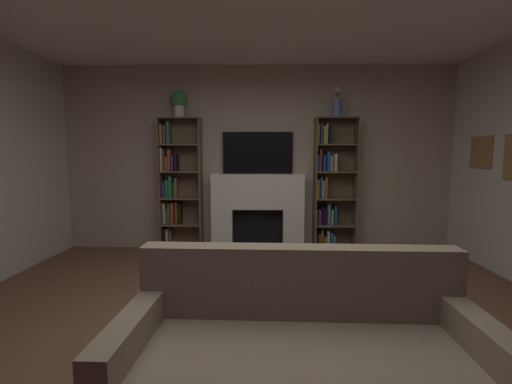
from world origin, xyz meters
The scene contains 9 objects.
ground_plane centered at (0.00, 0.00, 0.00)m, with size 6.77×6.77×0.00m, color brown.
wall_back_accent centered at (0.00, 2.71, 1.34)m, with size 5.76×0.06×2.67m, color #AC9F89.
fireplace centered at (0.00, 2.55, 0.60)m, with size 1.43×0.56×1.12m.
tv centered at (0.00, 2.65, 1.42)m, with size 1.01×0.06×0.60m, color black.
bookshelf_left centered at (-1.18, 2.58, 0.94)m, with size 0.59×0.27×1.92m.
bookshelf_right centered at (1.04, 2.57, 0.92)m, with size 0.59×0.29×1.92m.
potted_plant centered at (-1.11, 2.53, 2.13)m, with size 0.23×0.23×0.37m.
vase_with_flowers centered at (1.11, 2.53, 2.08)m, with size 0.12×0.12×0.42m.
couch centered at (0.27, -0.69, 0.28)m, with size 1.93×0.93×0.85m.
Camera 1 is at (0.06, -2.43, 1.40)m, focal length 24.40 mm.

